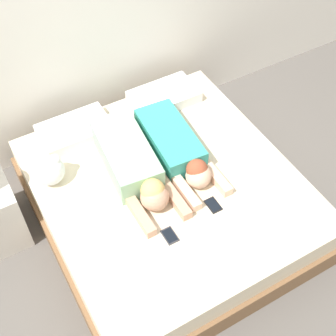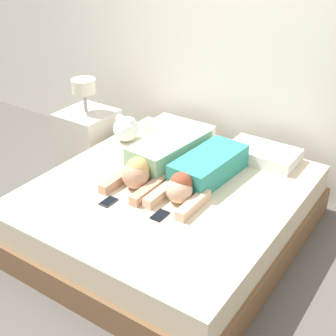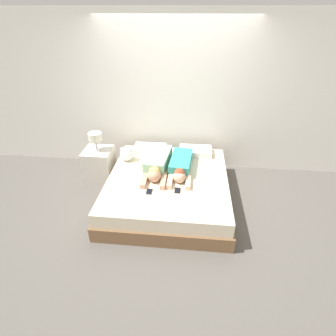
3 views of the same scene
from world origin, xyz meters
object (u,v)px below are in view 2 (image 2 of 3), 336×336
at_px(plush_toy, 126,128).
at_px(nightstand, 88,137).
at_px(pillow_head_left, 179,131).
at_px(cell_phone_right, 160,215).
at_px(pillow_head_right, 263,154).
at_px(person_right, 201,172).
at_px(person_left, 161,157).
at_px(cell_phone_left, 109,202).
at_px(bed, 168,211).

distance_m(plush_toy, nightstand, 0.57).
xyz_separation_m(pillow_head_left, cell_phone_right, (0.56, -1.10, -0.04)).
height_order(pillow_head_right, plush_toy, plush_toy).
distance_m(pillow_head_left, nightstand, 0.90).
relative_size(pillow_head_right, cell_phone_right, 4.36).
bearing_deg(person_right, pillow_head_left, 134.01).
bearing_deg(person_left, cell_phone_right, -56.27).
relative_size(pillow_head_right, plush_toy, 2.37).
distance_m(person_right, cell_phone_right, 0.51).
xyz_separation_m(pillow_head_right, cell_phone_left, (-0.61, -1.16, -0.04)).
xyz_separation_m(pillow_head_left, person_right, (0.57, -0.59, 0.04)).
bearing_deg(cell_phone_right, person_left, 123.73).
bearing_deg(nightstand, bed, -21.68).
bearing_deg(bed, pillow_head_left, 117.53).
relative_size(bed, pillow_head_right, 3.60).
bearing_deg(person_right, plush_toy, 163.93).
bearing_deg(bed, person_left, 135.11).
bearing_deg(cell_phone_left, plush_toy, 121.16).
height_order(bed, cell_phone_right, cell_phone_right).
bearing_deg(person_left, pillow_head_left, 110.23).
xyz_separation_m(pillow_head_right, person_right, (-0.22, -0.59, 0.04)).
xyz_separation_m(bed, cell_phone_right, (0.16, -0.34, 0.22)).
bearing_deg(bed, person_right, 44.08).
bearing_deg(nightstand, person_left, -16.34).
distance_m(pillow_head_right, plush_toy, 1.16).
xyz_separation_m(cell_phone_right, nightstand, (-1.40, 0.83, -0.13)).
relative_size(pillow_head_left, plush_toy, 2.37).
distance_m(cell_phone_left, nightstand, 1.36).
distance_m(bed, pillow_head_right, 0.89).
bearing_deg(cell_phone_left, person_right, 55.56).
height_order(pillow_head_left, cell_phone_right, pillow_head_left).
bearing_deg(pillow_head_left, bed, -62.47).
bearing_deg(pillow_head_right, cell_phone_left, -117.83).
bearing_deg(nightstand, plush_toy, -7.08).
bearing_deg(cell_phone_left, pillow_head_left, 98.70).
distance_m(person_left, nightstand, 1.12).
xyz_separation_m(cell_phone_left, nightstand, (-1.01, 0.89, -0.13)).
bearing_deg(person_left, pillow_head_right, 44.90).
bearing_deg(person_left, bed, -44.89).
distance_m(bed, person_right, 0.39).
bearing_deg(cell_phone_right, person_right, 88.93).
bearing_deg(pillow_head_right, plush_toy, -163.39).
xyz_separation_m(person_left, nightstand, (-1.05, 0.31, -0.23)).
xyz_separation_m(person_right, cell_phone_right, (-0.01, -0.51, -0.09)).
height_order(person_right, plush_toy, plush_toy).
bearing_deg(person_right, person_left, 177.85).
distance_m(bed, person_left, 0.41).
xyz_separation_m(person_right, cell_phone_left, (-0.39, -0.57, -0.09)).
xyz_separation_m(person_left, person_right, (0.36, -0.01, -0.01)).
relative_size(pillow_head_right, nightstand, 0.63).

